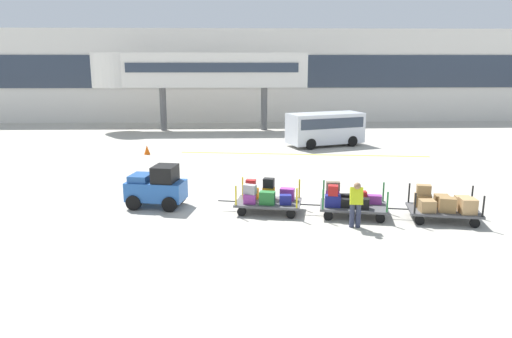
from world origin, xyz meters
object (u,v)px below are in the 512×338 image
at_px(baggage_cart_middle, 349,202).
at_px(baggage_cart_tail, 444,205).
at_px(baggage_tug, 157,187).
at_px(safety_cone_near, 147,150).
at_px(shuttle_van, 325,127).
at_px(baggage_cart_lead, 266,197).
at_px(baggage_handler, 356,202).

bearing_deg(baggage_cart_middle, baggage_cart_tail, -11.15).
bearing_deg(baggage_tug, safety_cone_near, 102.88).
bearing_deg(shuttle_van, baggage_cart_lead, -108.20).
relative_size(baggage_tug, baggage_cart_middle, 0.74).
relative_size(baggage_tug, shuttle_van, 0.44).
bearing_deg(baggage_cart_middle, baggage_cart_lead, 169.30).
bearing_deg(baggage_tug, baggage_handler, -20.46).
xyz_separation_m(baggage_tug, baggage_cart_tail, (9.97, -1.91, -0.21)).
height_order(baggage_handler, shuttle_van, shuttle_van).
distance_m(baggage_tug, baggage_cart_tail, 10.16).
distance_m(baggage_cart_lead, baggage_handler, 3.33).
xyz_separation_m(baggage_cart_middle, baggage_handler, (-0.08, -1.24, 0.34)).
height_order(shuttle_van, safety_cone_near, shuttle_van).
bearing_deg(baggage_cart_tail, baggage_tug, 169.17).
bearing_deg(baggage_tug, baggage_cart_lead, -10.69).
distance_m(baggage_handler, safety_cone_near, 15.80).
distance_m(baggage_tug, baggage_handler, 7.27).
distance_m(baggage_tug, shuttle_van, 15.49).
bearing_deg(baggage_cart_tail, shuttle_van, 95.58).
xyz_separation_m(baggage_cart_middle, baggage_cart_tail, (3.08, -0.61, 0.02)).
bearing_deg(baggage_tug, shuttle_van, 56.61).
xyz_separation_m(baggage_tug, baggage_handler, (6.82, -2.54, 0.11)).
distance_m(baggage_cart_middle, baggage_handler, 1.29).
bearing_deg(baggage_cart_lead, safety_cone_near, 119.95).
relative_size(baggage_cart_middle, shuttle_van, 0.60).
height_order(baggage_cart_middle, baggage_cart_tail, baggage_cart_tail).
relative_size(baggage_cart_lead, safety_cone_near, 5.60).
height_order(baggage_tug, baggage_cart_middle, baggage_tug).
bearing_deg(baggage_cart_tail, safety_cone_near, 135.25).
xyz_separation_m(baggage_cart_middle, safety_cone_near, (-9.25, 11.61, -0.25)).
xyz_separation_m(baggage_cart_lead, baggage_cart_middle, (2.87, -0.54, -0.02)).
xyz_separation_m(baggage_cart_lead, safety_cone_near, (-6.38, 11.07, -0.27)).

